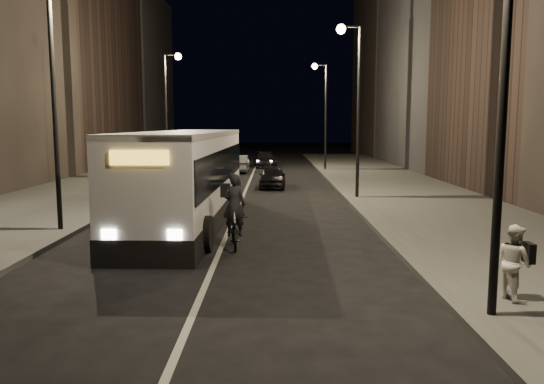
{
  "coord_description": "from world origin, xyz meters",
  "views": [
    {
      "loc": [
        1.56,
        -13.46,
        3.65
      ],
      "look_at": [
        1.51,
        3.34,
        1.5
      ],
      "focal_mm": 35.0,
      "sensor_mm": 36.0,
      "label": 1
    }
  ],
  "objects_px": {
    "streetlight_left_near": "(61,71)",
    "car_mid": "(239,164)",
    "pedestrian_woman": "(514,262)",
    "streetlight_right_far": "(322,102)",
    "streetlight_left_far": "(169,98)",
    "streetlight_right_mid": "(353,88)",
    "cyclist_on_bicycle": "(235,223)",
    "streetlight_right_near": "(492,25)",
    "city_bus": "(188,174)",
    "car_far": "(265,159)",
    "car_near": "(273,177)"
  },
  "relations": [
    {
      "from": "streetlight_right_mid",
      "to": "car_mid",
      "type": "distance_m",
      "value": 16.78
    },
    {
      "from": "streetlight_right_mid",
      "to": "pedestrian_woman",
      "type": "xyz_separation_m",
      "value": [
        1.04,
        -15.13,
        -4.44
      ]
    },
    {
      "from": "streetlight_right_mid",
      "to": "streetlight_left_far",
      "type": "xyz_separation_m",
      "value": [
        -10.66,
        10.0,
        0.0
      ]
    },
    {
      "from": "streetlight_right_mid",
      "to": "streetlight_left_near",
      "type": "distance_m",
      "value": 13.33
    },
    {
      "from": "streetlight_left_far",
      "to": "city_bus",
      "type": "bearing_deg",
      "value": -76.92
    },
    {
      "from": "streetlight_left_far",
      "to": "streetlight_right_far",
      "type": "bearing_deg",
      "value": 29.36
    },
    {
      "from": "streetlight_right_near",
      "to": "city_bus",
      "type": "relative_size",
      "value": 0.64
    },
    {
      "from": "streetlight_right_far",
      "to": "pedestrian_woman",
      "type": "bearing_deg",
      "value": -88.09
    },
    {
      "from": "streetlight_right_mid",
      "to": "car_near",
      "type": "distance_m",
      "value": 7.94
    },
    {
      "from": "streetlight_left_near",
      "to": "cyclist_on_bicycle",
      "type": "height_order",
      "value": "streetlight_left_near"
    },
    {
      "from": "streetlight_left_near",
      "to": "pedestrian_woman",
      "type": "relative_size",
      "value": 5.34
    },
    {
      "from": "streetlight_left_near",
      "to": "car_near",
      "type": "relative_size",
      "value": 2.21
    },
    {
      "from": "streetlight_left_far",
      "to": "streetlight_left_near",
      "type": "bearing_deg",
      "value": -90.0
    },
    {
      "from": "streetlight_right_far",
      "to": "streetlight_right_mid",
      "type": "bearing_deg",
      "value": -90.0
    },
    {
      "from": "streetlight_right_mid",
      "to": "car_far",
      "type": "distance_m",
      "value": 20.98
    },
    {
      "from": "streetlight_right_near",
      "to": "cyclist_on_bicycle",
      "type": "bearing_deg",
      "value": 129.37
    },
    {
      "from": "streetlight_right_far",
      "to": "pedestrian_woman",
      "type": "xyz_separation_m",
      "value": [
        1.04,
        -31.13,
        -4.44
      ]
    },
    {
      "from": "city_bus",
      "to": "pedestrian_woman",
      "type": "relative_size",
      "value": 8.34
    },
    {
      "from": "city_bus",
      "to": "car_far",
      "type": "bearing_deg",
      "value": 86.27
    },
    {
      "from": "cyclist_on_bicycle",
      "to": "car_near",
      "type": "xyz_separation_m",
      "value": [
        1.1,
        15.07,
        -0.12
      ]
    },
    {
      "from": "streetlight_left_near",
      "to": "car_mid",
      "type": "relative_size",
      "value": 2.02
    },
    {
      "from": "streetlight_left_near",
      "to": "car_mid",
      "type": "bearing_deg",
      "value": 79.47
    },
    {
      "from": "streetlight_right_far",
      "to": "car_mid",
      "type": "distance_m",
      "value": 8.06
    },
    {
      "from": "cyclist_on_bicycle",
      "to": "car_mid",
      "type": "distance_m",
      "value": 24.8
    },
    {
      "from": "streetlight_right_far",
      "to": "cyclist_on_bicycle",
      "type": "relative_size",
      "value": 3.64
    },
    {
      "from": "streetlight_right_mid",
      "to": "pedestrian_woman",
      "type": "distance_m",
      "value": 15.8
    },
    {
      "from": "city_bus",
      "to": "car_near",
      "type": "relative_size",
      "value": 3.46
    },
    {
      "from": "cyclist_on_bicycle",
      "to": "streetlight_left_far",
      "type": "bearing_deg",
      "value": 99.27
    },
    {
      "from": "streetlight_left_near",
      "to": "car_near",
      "type": "distance_m",
      "value": 15.5
    },
    {
      "from": "cyclist_on_bicycle",
      "to": "pedestrian_woman",
      "type": "xyz_separation_m",
      "value": [
        5.97,
        -5.14,
        0.18
      ]
    },
    {
      "from": "streetlight_right_far",
      "to": "car_near",
      "type": "height_order",
      "value": "streetlight_right_far"
    },
    {
      "from": "streetlight_left_far",
      "to": "city_bus",
      "type": "height_order",
      "value": "streetlight_left_far"
    },
    {
      "from": "streetlight_left_far",
      "to": "car_near",
      "type": "height_order",
      "value": "streetlight_left_far"
    },
    {
      "from": "streetlight_right_far",
      "to": "streetlight_left_far",
      "type": "relative_size",
      "value": 1.0
    },
    {
      "from": "streetlight_right_far",
      "to": "streetlight_left_near",
      "type": "relative_size",
      "value": 1.0
    },
    {
      "from": "pedestrian_woman",
      "to": "car_mid",
      "type": "bearing_deg",
      "value": 0.73
    },
    {
      "from": "streetlight_right_far",
      "to": "streetlight_left_near",
      "type": "height_order",
      "value": "same"
    },
    {
      "from": "car_near",
      "to": "streetlight_left_near",
      "type": "bearing_deg",
      "value": -115.73
    },
    {
      "from": "streetlight_left_near",
      "to": "streetlight_left_far",
      "type": "relative_size",
      "value": 1.0
    },
    {
      "from": "cyclist_on_bicycle",
      "to": "streetlight_right_near",
      "type": "bearing_deg",
      "value": -57.36
    },
    {
      "from": "streetlight_right_near",
      "to": "cyclist_on_bicycle",
      "type": "relative_size",
      "value": 3.64
    },
    {
      "from": "streetlight_left_far",
      "to": "car_mid",
      "type": "distance_m",
      "value": 7.92
    },
    {
      "from": "streetlight_left_near",
      "to": "city_bus",
      "type": "distance_m",
      "value": 5.48
    },
    {
      "from": "car_far",
      "to": "streetlight_right_far",
      "type": "bearing_deg",
      "value": -46.07
    },
    {
      "from": "city_bus",
      "to": "streetlight_left_far",
      "type": "bearing_deg",
      "value": 104.62
    },
    {
      "from": "streetlight_right_mid",
      "to": "car_mid",
      "type": "relative_size",
      "value": 2.02
    },
    {
      "from": "car_mid",
      "to": "streetlight_right_far",
      "type": "bearing_deg",
      "value": -169.17
    },
    {
      "from": "streetlight_right_mid",
      "to": "cyclist_on_bicycle",
      "type": "relative_size",
      "value": 3.64
    },
    {
      "from": "streetlight_right_near",
      "to": "streetlight_right_mid",
      "type": "distance_m",
      "value": 16.0
    },
    {
      "from": "cyclist_on_bicycle",
      "to": "car_far",
      "type": "relative_size",
      "value": 0.5
    }
  ]
}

